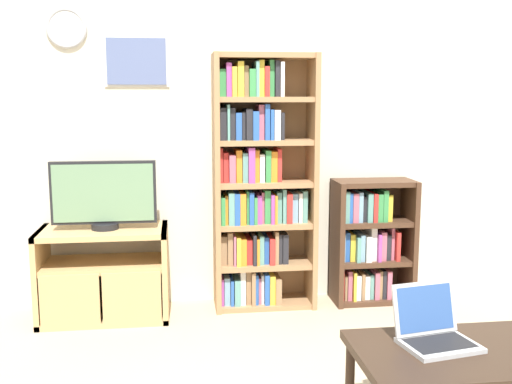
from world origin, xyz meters
TOP-DOWN VIEW (x-y plane):
  - wall_back at (-0.01, 2.02)m, footprint 6.49×0.09m
  - tv_stand at (-0.92, 1.72)m, footprint 0.86×0.47m
  - television at (-0.90, 1.72)m, footprint 0.69×0.18m
  - bookshelf_tall at (0.15, 1.84)m, footprint 0.71×0.31m
  - bookshelf_short at (0.97, 1.83)m, footprint 0.58×0.32m
  - coffee_table at (0.85, 0.01)m, footprint 1.03×0.59m
  - laptop at (0.70, 0.10)m, footprint 0.36×0.33m

SIDE VIEW (x-z plane):
  - tv_stand at x=-0.92m, z-range 0.00..0.62m
  - coffee_table at x=0.85m, z-range 0.16..0.58m
  - bookshelf_short at x=0.97m, z-range -0.01..0.90m
  - laptop at x=0.70m, z-range 0.35..0.60m
  - television at x=-0.90m, z-range 0.62..1.08m
  - bookshelf_tall at x=0.15m, z-range -0.02..1.78m
  - wall_back at x=-0.01m, z-range 0.00..2.60m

